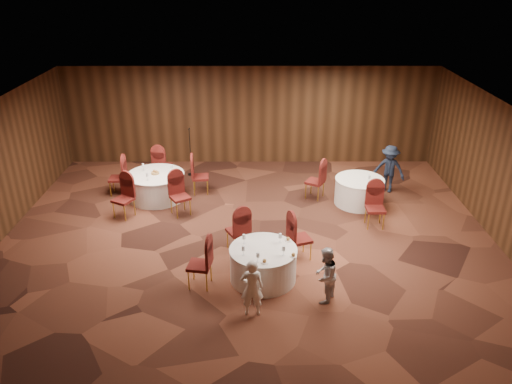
{
  "coord_description": "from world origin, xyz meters",
  "views": [
    {
      "loc": [
        0.18,
        -10.74,
        6.2
      ],
      "look_at": [
        0.2,
        0.2,
        1.1
      ],
      "focal_mm": 35.0,
      "sensor_mm": 36.0,
      "label": 1
    }
  ],
  "objects_px": {
    "table_right": "(359,191)",
    "table_main": "(263,264)",
    "man_c": "(389,169)",
    "mic_stand": "(191,162)",
    "woman_b": "(325,275)",
    "woman_a": "(252,288)",
    "table_left": "(156,186)"
  },
  "relations": [
    {
      "from": "woman_b",
      "to": "man_c",
      "type": "height_order",
      "value": "man_c"
    },
    {
      "from": "table_main",
      "to": "woman_b",
      "type": "bearing_deg",
      "value": -31.59
    },
    {
      "from": "table_left",
      "to": "woman_a",
      "type": "xyz_separation_m",
      "value": [
        2.75,
        -5.18,
        0.23
      ]
    },
    {
      "from": "table_left",
      "to": "table_main",
      "type": "bearing_deg",
      "value": -53.44
    },
    {
      "from": "mic_stand",
      "to": "woman_a",
      "type": "height_order",
      "value": "mic_stand"
    },
    {
      "from": "woman_b",
      "to": "mic_stand",
      "type": "bearing_deg",
      "value": -125.21
    },
    {
      "from": "table_left",
      "to": "man_c",
      "type": "xyz_separation_m",
      "value": [
        6.69,
        0.44,
        0.33
      ]
    },
    {
      "from": "woman_a",
      "to": "man_c",
      "type": "relative_size",
      "value": 0.85
    },
    {
      "from": "mic_stand",
      "to": "man_c",
      "type": "distance_m",
      "value": 6.05
    },
    {
      "from": "table_right",
      "to": "woman_b",
      "type": "xyz_separation_m",
      "value": [
        -1.51,
        -4.39,
        0.22
      ]
    },
    {
      "from": "woman_a",
      "to": "table_left",
      "type": "bearing_deg",
      "value": -65.33
    },
    {
      "from": "table_right",
      "to": "table_main",
      "type": "bearing_deg",
      "value": -126.61
    },
    {
      "from": "table_main",
      "to": "woman_a",
      "type": "relative_size",
      "value": 1.18
    },
    {
      "from": "table_main",
      "to": "woman_b",
      "type": "relative_size",
      "value": 1.2
    },
    {
      "from": "table_main",
      "to": "table_right",
      "type": "relative_size",
      "value": 1.06
    },
    {
      "from": "woman_a",
      "to": "woman_b",
      "type": "bearing_deg",
      "value": -166.91
    },
    {
      "from": "man_c",
      "to": "table_left",
      "type": "bearing_deg",
      "value": -148.44
    },
    {
      "from": "man_c",
      "to": "table_right",
      "type": "bearing_deg",
      "value": -113.5
    },
    {
      "from": "woman_a",
      "to": "woman_b",
      "type": "xyz_separation_m",
      "value": [
        1.43,
        0.42,
        -0.01
      ]
    },
    {
      "from": "man_c",
      "to": "woman_b",
      "type": "bearing_deg",
      "value": -88.0
    },
    {
      "from": "woman_a",
      "to": "mic_stand",
      "type": "bearing_deg",
      "value": -77.39
    },
    {
      "from": "woman_b",
      "to": "table_left",
      "type": "bearing_deg",
      "value": -111.59
    },
    {
      "from": "table_right",
      "to": "mic_stand",
      "type": "relative_size",
      "value": 0.88
    },
    {
      "from": "table_main",
      "to": "mic_stand",
      "type": "xyz_separation_m",
      "value": [
        -2.19,
        5.73,
        0.06
      ]
    },
    {
      "from": "table_right",
      "to": "man_c",
      "type": "relative_size",
      "value": 0.95
    },
    {
      "from": "woman_b",
      "to": "man_c",
      "type": "relative_size",
      "value": 0.84
    },
    {
      "from": "table_main",
      "to": "man_c",
      "type": "bearing_deg",
      "value": 50.17
    },
    {
      "from": "table_right",
      "to": "woman_a",
      "type": "height_order",
      "value": "woman_a"
    },
    {
      "from": "table_left",
      "to": "mic_stand",
      "type": "bearing_deg",
      "value": 65.29
    },
    {
      "from": "table_right",
      "to": "woman_a",
      "type": "xyz_separation_m",
      "value": [
        -2.95,
        -4.82,
        0.23
      ]
    },
    {
      "from": "table_main",
      "to": "mic_stand",
      "type": "bearing_deg",
      "value": 110.95
    },
    {
      "from": "woman_a",
      "to": "woman_b",
      "type": "height_order",
      "value": "woman_a"
    }
  ]
}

